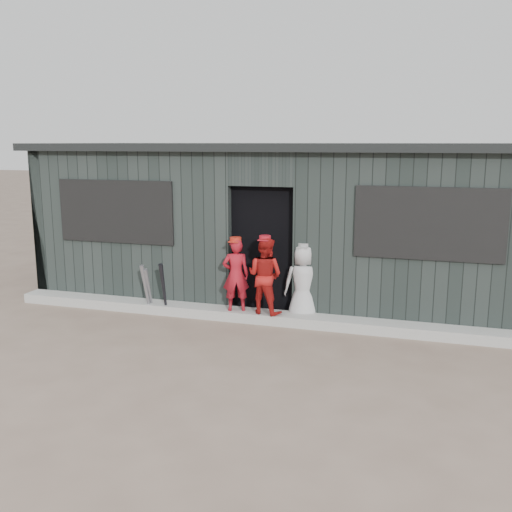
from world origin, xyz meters
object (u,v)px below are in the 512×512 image
(bat_left, at_px, (146,289))
(player_grey_back, at_px, (303,283))
(dugout, at_px, (284,221))
(bat_right, at_px, (164,289))
(player_red_right, at_px, (265,275))
(player_red_left, at_px, (236,275))
(bat_mid, at_px, (149,290))

(bat_left, relative_size, player_grey_back, 0.69)
(bat_left, distance_m, dugout, 2.69)
(bat_right, xyz_separation_m, player_red_right, (1.58, 0.13, 0.29))
(player_grey_back, bearing_deg, player_red_left, 2.96)
(bat_mid, xyz_separation_m, player_red_right, (1.85, 0.08, 0.35))
(player_red_left, relative_size, player_red_right, 0.96)
(bat_mid, height_order, dugout, dugout)
(bat_left, height_order, player_grey_back, player_grey_back)
(bat_right, height_order, player_red_left, player_red_left)
(bat_mid, relative_size, player_red_left, 0.69)
(player_red_right, bearing_deg, bat_mid, 16.86)
(player_red_right, distance_m, dugout, 1.81)
(bat_left, xyz_separation_m, bat_right, (0.31, -0.00, 0.02))
(bat_left, xyz_separation_m, player_grey_back, (2.40, 0.38, 0.18))
(player_red_left, bearing_deg, bat_right, -13.95)
(bat_mid, bearing_deg, player_grey_back, 7.95)
(bat_right, bearing_deg, dugout, 52.09)
(player_red_left, bearing_deg, player_red_right, 159.71)
(bat_right, relative_size, dugout, 0.10)
(player_red_left, relative_size, player_grey_back, 0.94)
(bat_mid, height_order, bat_right, bat_right)
(player_grey_back, xyz_separation_m, dugout, (-0.66, 1.47, 0.71))
(player_red_right, height_order, dugout, dugout)
(bat_left, bearing_deg, player_grey_back, 8.91)
(dugout, bearing_deg, player_grey_back, -65.75)
(bat_right, bearing_deg, player_red_left, 6.54)
(bat_left, distance_m, bat_mid, 0.06)
(bat_left, relative_size, player_red_left, 0.74)
(player_red_right, bearing_deg, player_grey_back, -140.15)
(bat_mid, relative_size, player_grey_back, 0.65)
(bat_mid, bearing_deg, bat_right, -9.86)
(dugout, bearing_deg, bat_right, -127.91)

